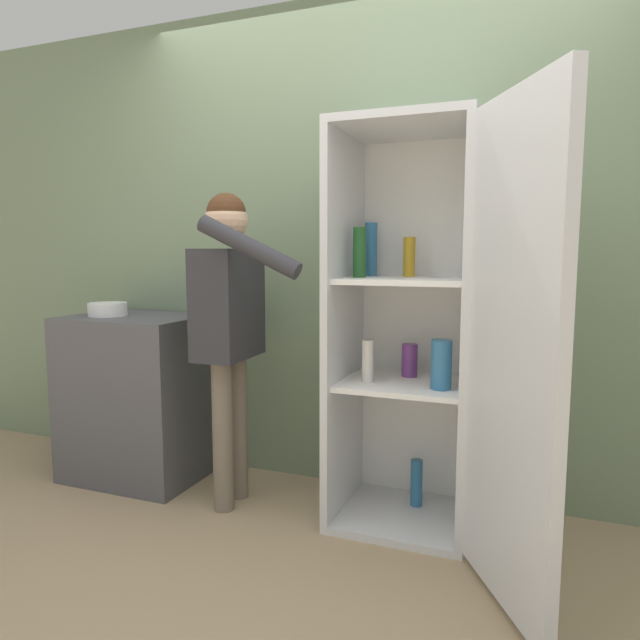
# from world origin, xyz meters

# --- Properties ---
(ground_plane) EXTENTS (12.00, 12.00, 0.00)m
(ground_plane) POSITION_xyz_m (0.00, 0.00, 0.00)
(ground_plane) COLOR tan
(wall_back) EXTENTS (7.00, 0.06, 2.55)m
(wall_back) POSITION_xyz_m (0.00, 0.98, 1.27)
(wall_back) COLOR gray
(wall_back) RESTS_ON ground_plane
(refrigerator) EXTENTS (0.97, 1.12, 1.82)m
(refrigerator) POSITION_xyz_m (0.39, 0.56, 0.91)
(refrigerator) COLOR silver
(refrigerator) RESTS_ON ground_plane
(person) EXTENTS (0.59, 0.51, 1.54)m
(person) POSITION_xyz_m (-0.57, 0.50, 0.98)
(person) COLOR #726656
(person) RESTS_ON ground_plane
(counter) EXTENTS (0.73, 0.58, 0.91)m
(counter) POSITION_xyz_m (-1.24, 0.64, 0.45)
(counter) COLOR #4C4C51
(counter) RESTS_ON ground_plane
(bowl) EXTENTS (0.21, 0.21, 0.07)m
(bowl) POSITION_xyz_m (-1.39, 0.59, 0.94)
(bowl) COLOR white
(bowl) RESTS_ON counter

